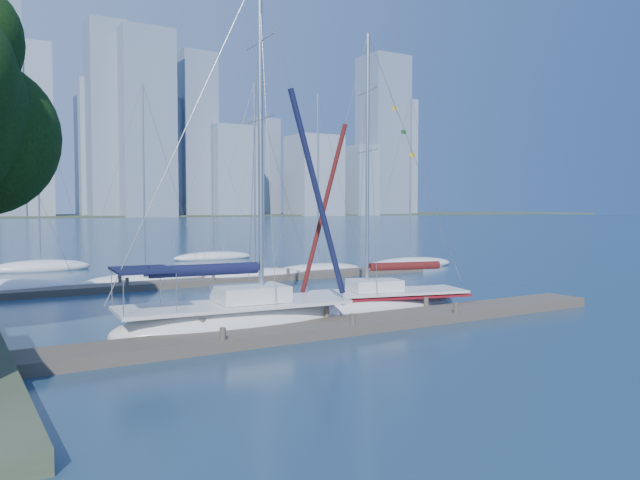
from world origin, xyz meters
TOP-DOWN VIEW (x-y plane):
  - ground at (0.00, 0.00)m, footprint 700.00×700.00m
  - near_dock at (0.00, 0.00)m, footprint 26.00×2.00m
  - far_dock at (2.00, 16.00)m, footprint 30.00×1.80m
  - sailboat_navy at (-3.37, 1.95)m, footprint 9.39×3.67m
  - sailboat_maroon at (4.28, 2.83)m, footprint 8.11×4.28m
  - bg_boat_1 at (-2.21, 18.09)m, footprint 7.73×3.60m
  - bg_boat_2 at (4.42, 16.69)m, footprint 7.32×2.21m
  - bg_boat_3 at (5.06, 16.70)m, footprint 6.37×2.08m
  - bg_boat_4 at (9.85, 17.94)m, footprint 7.19×2.36m
  - bg_boat_5 at (18.29, 18.19)m, footprint 8.14×2.80m
  - bg_boat_6 at (-6.54, 30.04)m, footprint 7.33×4.24m
  - bg_boat_7 at (7.98, 32.98)m, footprint 7.44×4.85m
  - skyline at (25.50, 290.06)m, footprint 503.46×51.31m

SIDE VIEW (x-z plane):
  - ground at x=0.00m, z-range 0.00..0.00m
  - far_dock at x=2.00m, z-range 0.00..0.36m
  - near_dock at x=0.00m, z-range 0.00..0.40m
  - bg_boat_3 at x=5.06m, z-range -5.08..5.54m
  - bg_boat_7 at x=7.98m, z-range -5.98..6.47m
  - bg_boat_1 at x=-2.21m, z-range -5.91..6.39m
  - bg_boat_4 at x=9.85m, z-range -6.15..6.65m
  - bg_boat_2 at x=4.42m, z-range -6.14..6.66m
  - bg_boat_5 at x=18.29m, z-range -6.42..6.95m
  - bg_boat_6 at x=-6.54m, z-range -6.49..7.06m
  - sailboat_maroon at x=4.28m, z-range -5.30..7.38m
  - sailboat_navy at x=-3.37m, z-range -6.02..8.11m
  - skyline at x=25.50m, z-range -23.78..97.00m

